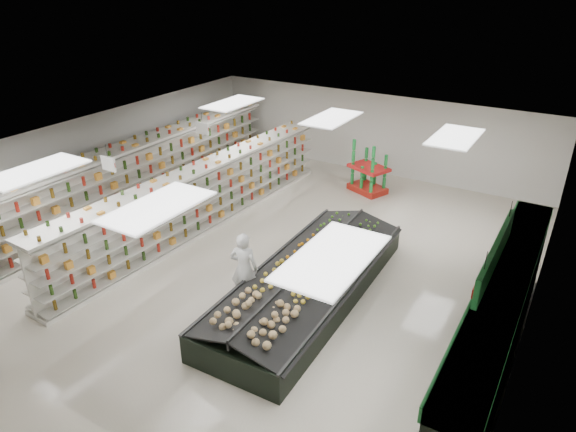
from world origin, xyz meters
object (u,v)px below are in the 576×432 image
Objects in this scene: gondola_center at (203,200)px; shopper_background at (228,176)px; shopper_main at (244,269)px; soda_endcap at (369,170)px; produce_island at (309,280)px; gondola_left at (140,177)px.

gondola_center is 2.58m from shopper_background.
gondola_center is at bearing -53.94° from shopper_main.
shopper_background is (-4.40, 5.17, -0.21)m from shopper_main.
gondola_center is 6.39m from soda_endcap.
shopper_background reaches higher than produce_island.
shopper_background is at bearing 143.67° from produce_island.
gondola_left is 7.97m from produce_island.
gondola_center reaches higher than soda_endcap.
gondola_left reaches higher than shopper_main.
shopper_background is (-0.85, 2.43, -0.19)m from gondola_center.
shopper_background is at bearing 47.72° from gondola_left.
gondola_center is at bearing -122.27° from soda_endcap.
gondola_left is at bearing 179.09° from gondola_center.
soda_endcap is at bearing 101.04° from produce_island.
shopper_main is at bearing -89.01° from soda_endcap.
produce_island is 1.68m from shopper_main.
gondola_center is 6.71× the size of soda_endcap.
gondola_left is 6.90× the size of shopper_main.
shopper_main reaches higher than produce_island.
produce_island is 7.27m from soda_endcap.
shopper_background is at bearing 111.96° from gondola_center.
gondola_center is at bearing -3.27° from gondola_left.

